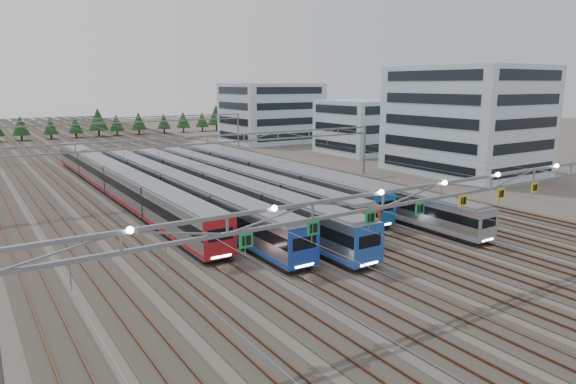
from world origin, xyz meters
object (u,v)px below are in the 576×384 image
train_e (258,174)px  depot_bldg_north (271,113)px  train_d (239,181)px  gantry_far (118,125)px  gantry_mid (208,147)px  train_c (215,187)px  train_f (285,173)px  depot_bldg_south (466,120)px  gantry_near (442,194)px  depot_bldg_mid (361,127)px  train_b (173,188)px  train_a (116,180)px

train_e → depot_bldg_north: depot_bldg_north is taller
train_d → gantry_far: bearing=92.6°
train_d → depot_bldg_north: 67.06m
gantry_mid → depot_bldg_north: size_ratio=2.56×
train_c → train_d: bearing=26.7°
train_e → train_f: (4.50, 0.06, -0.28)m
train_c → depot_bldg_south: (45.25, -1.21, 6.54)m
train_c → gantry_near: bearing=-86.2°
train_f → gantry_mid: (-11.25, 1.87, 4.42)m
depot_bldg_south → depot_bldg_north: (-2.57, 58.35, -1.35)m
train_e → depot_bldg_north: size_ratio=2.32×
train_d → depot_bldg_north: size_ratio=2.32×
depot_bldg_mid → train_b: bearing=-154.2°
train_f → depot_bldg_north: size_ratio=3.12×
gantry_near → depot_bldg_north: 99.11m
train_e → depot_bldg_mid: bearing=30.5°
train_e → gantry_mid: gantry_mid is taller
train_d → gantry_far: gantry_far is taller
gantry_near → depot_bldg_south: depot_bldg_south is taller
train_a → gantry_near: bearing=-76.0°
train_f → depot_bldg_north: 60.06m
train_b → train_d: 9.00m
train_b → train_c: train_c is taller
depot_bldg_south → gantry_far: bearing=129.1°
train_b → depot_bldg_mid: (51.70, 25.01, 3.44)m
train_e → depot_bldg_north: bearing=57.2°
depot_bldg_mid → depot_bldg_north: (-4.53, 29.73, 1.79)m
train_b → train_f: 18.18m
train_c → depot_bldg_north: bearing=53.2°
depot_bldg_mid → train_f: bearing=-146.3°
depot_bldg_south → train_b: bearing=175.9°
train_e → depot_bldg_north: (33.67, 52.27, 5.17)m
train_d → depot_bldg_south: bearing=-4.9°
train_a → train_e: 19.21m
train_c → train_e: 10.23m
train_c → train_d: 5.04m
train_a → train_c: bearing=-52.1°
train_d → gantry_near: (-2.30, -35.59, 4.94)m
train_b → depot_bldg_mid: size_ratio=3.56×
gantry_near → gantry_far: size_ratio=1.00×
train_b → depot_bldg_south: size_ratio=2.59×
train_b → gantry_near: bearing=-79.4°
gantry_mid → depot_bldg_north: 64.58m
train_e → depot_bldg_south: bearing=-9.5°
train_b → depot_bldg_north: (47.17, 54.75, 5.23)m
train_f → gantry_near: 40.21m
train_b → train_c: bearing=-28.0°
train_e → gantry_mid: bearing=164.1°
train_e → gantry_far: size_ratio=0.91×
gantry_far → depot_bldg_mid: (44.95, -24.38, -0.76)m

